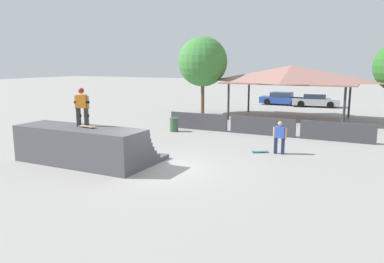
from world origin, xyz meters
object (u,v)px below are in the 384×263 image
bystander_walking (280,136)px  parked_car_silver (315,101)px  trash_bin (174,125)px  skateboard_on_deck (88,126)px  skateboard_on_ground (259,152)px  tree_far_back (203,62)px  parked_car_blue (282,99)px  skater_on_deck (82,104)px

bystander_walking → parked_car_silver: size_ratio=0.34×
parked_car_silver → trash_bin: bearing=-116.4°
skateboard_on_deck → bystander_walking: size_ratio=0.56×
skateboard_on_ground → tree_far_back: tree_far_back is taller
trash_bin → parked_car_blue: 18.05m
tree_far_back → parked_car_silver: size_ratio=1.40×
tree_far_back → parked_car_silver: (7.68, 9.33, -3.66)m
skateboard_on_ground → tree_far_back: size_ratio=0.12×
skateboard_on_deck → tree_far_back: 16.82m
skater_on_deck → parked_car_blue: skater_on_deck is taller
tree_far_back → parked_car_blue: tree_far_back is taller
skateboard_on_ground → trash_bin: bearing=-57.9°
parked_car_silver → bystander_walking: bearing=-94.1°
bystander_walking → tree_far_back: size_ratio=0.25×
skater_on_deck → tree_far_back: size_ratio=0.26×
parked_car_blue → tree_far_back: bearing=-112.3°
bystander_walking → skateboard_on_ground: bearing=8.2°
trash_bin → parked_car_silver: bearing=71.4°
skateboard_on_deck → trash_bin: 8.37m
skateboard_on_deck → trash_bin: bearing=100.7°
skater_on_deck → bystander_walking: 8.93m
skateboard_on_ground → parked_car_silver: bearing=-120.5°
skater_on_deck → parked_car_silver: (5.81, 25.55, -1.88)m
skater_on_deck → parked_car_silver: skater_on_deck is taller
bystander_walking → parked_car_silver: bystander_walking is taller
parked_car_blue → parked_car_silver: (3.26, -0.35, -0.00)m
skateboard_on_deck → bystander_walking: bearing=45.7°
skater_on_deck → skateboard_on_ground: 8.33m
bystander_walking → parked_car_blue: 21.28m
trash_bin → parked_car_silver: (5.88, 17.51, 0.18)m
trash_bin → parked_car_silver: parked_car_silver is taller
skateboard_on_deck → skateboard_on_ground: (5.80, 5.16, -1.56)m
skateboard_on_deck → trash_bin: size_ratio=1.01×
skateboard_on_ground → parked_car_silver: parked_car_silver is taller
skater_on_deck → skateboard_on_ground: bearing=18.7°
skateboard_on_deck → parked_car_silver: bearing=85.3°
skater_on_deck → skateboard_on_deck: size_ratio=1.87×
skater_on_deck → parked_car_blue: (2.55, 25.90, -1.88)m
bystander_walking → parked_car_silver: 20.48m
bystander_walking → skateboard_on_deck: bearing=34.9°
bystander_walking → trash_bin: 7.78m
parked_car_blue → trash_bin: bearing=-96.1°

